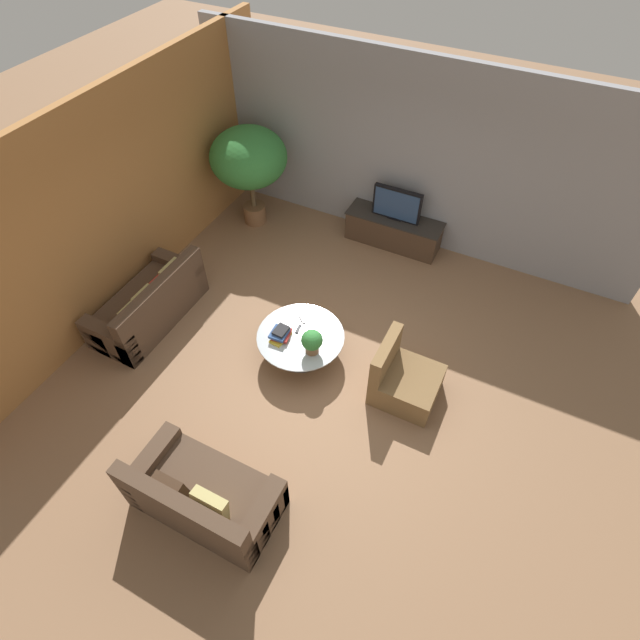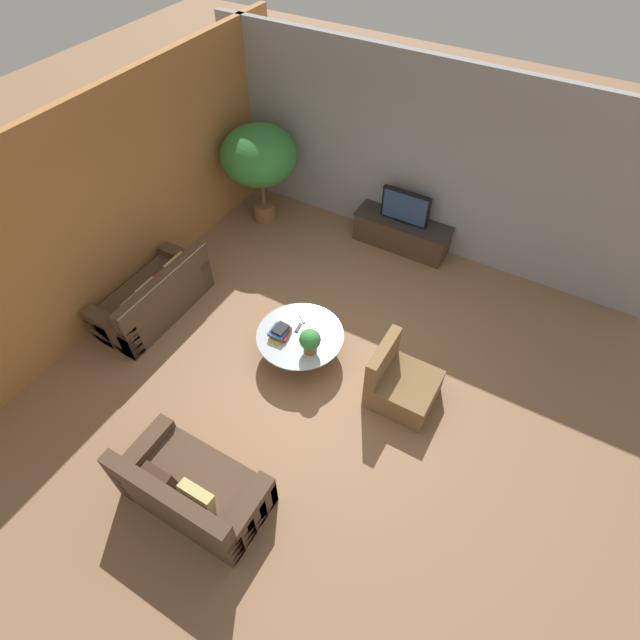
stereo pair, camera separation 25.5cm
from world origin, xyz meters
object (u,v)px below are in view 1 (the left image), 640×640
at_px(couch_near_entry, 203,496).
at_px(potted_palm_tall, 249,159).
at_px(television, 397,204).
at_px(media_console, 393,230).
at_px(armchair_wicker, 403,380).
at_px(couch_by_wall, 150,305).
at_px(coffee_table, 301,341).
at_px(potted_plant_tabletop, 312,341).

relative_size(couch_near_entry, potted_palm_tall, 0.92).
height_order(television, potted_palm_tall, potted_palm_tall).
relative_size(media_console, television, 2.00).
height_order(armchair_wicker, potted_palm_tall, potted_palm_tall).
distance_m(couch_by_wall, armchair_wicker, 3.77).
height_order(coffee_table, potted_plant_tabletop, potted_plant_tabletop).
xyz_separation_m(media_console, armchair_wicker, (1.22, -2.81, -0.00)).
xyz_separation_m(coffee_table, couch_near_entry, (0.08, -2.37, 0.00)).
bearing_deg(potted_plant_tabletop, armchair_wicker, 9.27).
distance_m(coffee_table, couch_by_wall, 2.31).
height_order(media_console, couch_near_entry, couch_near_entry).
relative_size(couch_near_entry, armchair_wicker, 1.84).
xyz_separation_m(television, potted_plant_tabletop, (0.01, -3.00, -0.19)).
distance_m(coffee_table, couch_near_entry, 2.37).
xyz_separation_m(coffee_table, potted_palm_tall, (-2.18, 2.32, 0.94)).
bearing_deg(coffee_table, armchair_wicker, 1.31).
height_order(couch_by_wall, potted_palm_tall, potted_palm_tall).
relative_size(television, couch_by_wall, 0.46).
bearing_deg(armchair_wicker, potted_palm_tall, 57.85).
bearing_deg(potted_palm_tall, couch_by_wall, -92.19).
xyz_separation_m(media_console, potted_plant_tabletop, (0.01, -3.01, 0.33)).
bearing_deg(armchair_wicker, television, 23.42).
bearing_deg(potted_plant_tabletop, couch_by_wall, -175.02).
height_order(media_console, television, television).
relative_size(armchair_wicker, potted_palm_tall, 0.50).
bearing_deg(media_console, couch_by_wall, -128.10).
xyz_separation_m(couch_by_wall, armchair_wicker, (3.75, 0.42, -0.02)).
xyz_separation_m(television, armchair_wicker, (1.22, -2.81, -0.52)).
bearing_deg(armchair_wicker, couch_near_entry, 150.02).
relative_size(couch_by_wall, armchair_wicker, 2.04).
relative_size(television, couch_near_entry, 0.51).
relative_size(media_console, couch_by_wall, 0.92).
height_order(television, potted_plant_tabletop, television).
distance_m(couch_near_entry, potted_palm_tall, 5.29).
bearing_deg(coffee_table, media_console, 84.95).
xyz_separation_m(coffee_table, armchair_wicker, (1.47, 0.03, -0.01)).
bearing_deg(potted_plant_tabletop, couch_near_entry, -94.68).
relative_size(coffee_table, armchair_wicker, 1.38).
bearing_deg(armchair_wicker, coffee_table, 91.31).
xyz_separation_m(television, potted_palm_tall, (-2.43, -0.52, 0.43)).
height_order(armchair_wicker, potted_plant_tabletop, armchair_wicker).
bearing_deg(coffee_table, couch_by_wall, -170.42).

